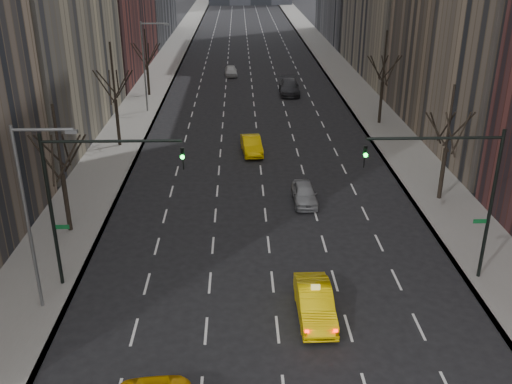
{
  "coord_description": "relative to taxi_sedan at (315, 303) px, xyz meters",
  "views": [
    {
      "loc": [
        -1.62,
        -13.24,
        16.09
      ],
      "look_at": [
        -0.75,
        15.67,
        3.5
      ],
      "focal_mm": 40.0,
      "sensor_mm": 36.0,
      "label": 1
    }
  ],
  "objects": [
    {
      "name": "tree_lw_c",
      "position": [
        -13.8,
        25.05,
        3.29
      ],
      "size": [
        3.36,
        3.5,
        8.74
      ],
      "color": "black",
      "rests_on": "ground"
    },
    {
      "name": "tree_rw_b",
      "position": [
        10.2,
        13.05,
        2.97
      ],
      "size": [
        3.36,
        3.5,
        7.82
      ],
      "color": "black",
      "rests_on": "ground"
    },
    {
      "name": "tree_lw_d",
      "position": [
        -13.8,
        43.05,
        2.81
      ],
      "size": [
        3.36,
        3.5,
        7.36
      ],
      "color": "black",
      "rests_on": "ground"
    },
    {
      "name": "far_car_white",
      "position": [
        -4.45,
        53.78,
        -0.08
      ],
      "size": [
        1.74,
        3.98,
        1.33
      ],
      "primitive_type": "imported",
      "rotation": [
        0.0,
        0.0,
        0.04
      ],
      "color": "silver",
      "rests_on": "ground"
    },
    {
      "name": "far_suv_grey",
      "position": [
        2.45,
        43.53,
        0.07
      ],
      "size": [
        2.38,
        5.68,
        1.64
      ],
      "primitive_type": "imported",
      "rotation": [
        0.0,
        0.0,
        -0.01
      ],
      "color": "#303035",
      "rests_on": "ground"
    },
    {
      "name": "traffic_mast_right",
      "position": [
        7.31,
        3.05,
        4.74
      ],
      "size": [
        6.69,
        0.39,
        8.0
      ],
      "color": "black",
      "rests_on": "ground"
    },
    {
      "name": "taxi_sedan",
      "position": [
        0.0,
        0.0,
        0.0
      ],
      "size": [
        1.64,
        4.57,
        1.5
      ],
      "primitive_type": "imported",
      "rotation": [
        0.0,
        0.0,
        0.01
      ],
      "color": "yellow",
      "rests_on": "ground"
    },
    {
      "name": "streetlight_near",
      "position": [
        -12.64,
        1.05,
        4.87
      ],
      "size": [
        2.83,
        0.22,
        9.0
      ],
      "color": "slate",
      "rests_on": "ground"
    },
    {
      "name": "tree_rw_c",
      "position": [
        10.2,
        31.05,
        3.29
      ],
      "size": [
        3.36,
        3.5,
        8.74
      ],
      "color": "black",
      "rests_on": "ground"
    },
    {
      "name": "traffic_mast_left",
      "position": [
        -10.9,
        3.05,
        4.74
      ],
      "size": [
        6.69,
        0.39,
        8.0
      ],
      "color": "black",
      "rests_on": "ground"
    },
    {
      "name": "far_taxi",
      "position": [
        -2.42,
        22.98,
        -0.04
      ],
      "size": [
        1.92,
        4.46,
        1.43
      ],
      "primitive_type": "imported",
      "rotation": [
        0.0,
        0.0,
        0.1
      ],
      "color": "yellow",
      "rests_on": "ground"
    },
    {
      "name": "streetlight_far",
      "position": [
        -12.64,
        36.05,
        4.87
      ],
      "size": [
        2.83,
        0.22,
        9.0
      ],
      "color": "slate",
      "rests_on": "ground"
    },
    {
      "name": "sidewalk_left",
      "position": [
        -14.05,
        61.05,
        -0.67
      ],
      "size": [
        4.5,
        320.0,
        0.15
      ],
      "primitive_type": "cube",
      "color": "slate",
      "rests_on": "ground"
    },
    {
      "name": "silver_sedan_ahead",
      "position": [
        0.92,
        12.87,
        -0.08
      ],
      "size": [
        1.61,
        3.92,
        1.33
      ],
      "primitive_type": "imported",
      "rotation": [
        0.0,
        0.0,
        0.01
      ],
      "color": "gray",
      "rests_on": "ground"
    },
    {
      "name": "sidewalk_right",
      "position": [
        10.45,
        61.05,
        -0.67
      ],
      "size": [
        4.5,
        320.0,
        0.15
      ],
      "primitive_type": "cube",
      "color": "slate",
      "rests_on": "ground"
    },
    {
      "name": "tree_lw_b",
      "position": [
        -13.8,
        9.05,
        2.97
      ],
      "size": [
        3.36,
        3.5,
        7.82
      ],
      "color": "black",
      "rests_on": "ground"
    }
  ]
}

